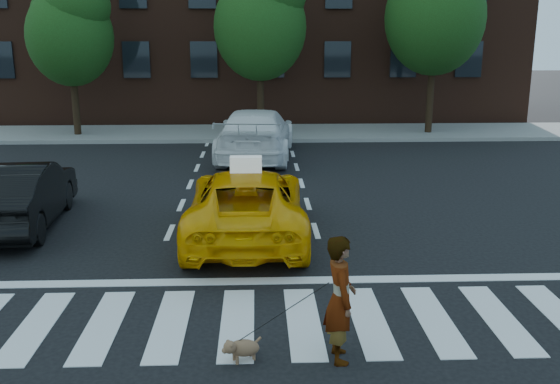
% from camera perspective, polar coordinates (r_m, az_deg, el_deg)
% --- Properties ---
extents(ground, '(120.00, 120.00, 0.00)m').
position_cam_1_polar(ground, '(9.62, -3.91, -11.86)').
color(ground, black).
rests_on(ground, ground).
extents(crosswalk, '(13.00, 2.40, 0.01)m').
position_cam_1_polar(crosswalk, '(9.62, -3.91, -11.83)').
color(crosswalk, silver).
rests_on(crosswalk, ground).
extents(stop_line, '(12.00, 0.30, 0.01)m').
position_cam_1_polar(stop_line, '(11.08, -3.68, -8.15)').
color(stop_line, silver).
rests_on(stop_line, ground).
extents(sidewalk_far, '(30.00, 4.00, 0.15)m').
position_cam_1_polar(sidewalk_far, '(26.45, -2.86, 5.42)').
color(sidewalk_far, slate).
rests_on(sidewalk_far, ground).
extents(tree_left, '(3.39, 3.38, 6.50)m').
position_cam_1_polar(tree_left, '(26.62, -18.65, 14.19)').
color(tree_left, black).
rests_on(tree_left, ground).
extents(tree_mid, '(3.69, 3.69, 7.10)m').
position_cam_1_polar(tree_mid, '(25.62, -1.76, 15.85)').
color(tree_mid, black).
rests_on(tree_mid, ground).
extents(tree_right, '(4.00, 4.00, 7.70)m').
position_cam_1_polar(tree_right, '(26.63, 14.12, 16.28)').
color(tree_right, black).
rests_on(tree_right, ground).
extents(taxi, '(2.45, 5.24, 1.45)m').
position_cam_1_polar(taxi, '(13.23, -3.07, -1.02)').
color(taxi, '#EBA004').
rests_on(taxi, ground).
extents(black_sedan, '(1.93, 4.65, 1.50)m').
position_cam_1_polar(black_sedan, '(15.00, -22.72, -0.20)').
color(black_sedan, black).
rests_on(black_sedan, ground).
extents(white_suv, '(2.92, 6.09, 1.71)m').
position_cam_1_polar(white_suv, '(21.32, -2.23, 5.32)').
color(white_suv, white).
rests_on(white_suv, ground).
extents(woman, '(0.45, 0.66, 1.73)m').
position_cam_1_polar(woman, '(8.32, 5.53, -9.70)').
color(woman, '#999999').
rests_on(woman, ground).
extents(dog, '(0.55, 0.39, 0.33)m').
position_cam_1_polar(dog, '(8.54, -3.60, -14.05)').
color(dog, olive).
rests_on(dog, ground).
extents(taxi_sign, '(0.65, 0.28, 0.32)m').
position_cam_1_polar(taxi_sign, '(12.82, -3.13, 2.55)').
color(taxi_sign, white).
rests_on(taxi_sign, taxi).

